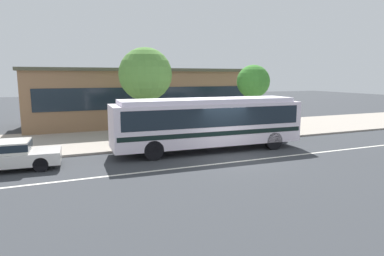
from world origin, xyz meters
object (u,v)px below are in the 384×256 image
at_px(pedestrian_walking_along_curb, 212,122).
at_px(street_tree_near_stop, 145,75).
at_px(sedan_behind_bus, 1,154).
at_px(bus_stop_sign, 258,115).
at_px(street_tree_mid_block, 253,82).
at_px(pedestrian_waiting_near_sign, 168,126).
at_px(pedestrian_standing_by_tree, 192,127).
at_px(transit_bus, 208,121).

height_order(pedestrian_walking_along_curb, street_tree_near_stop, street_tree_near_stop).
xyz_separation_m(sedan_behind_bus, pedestrian_walking_along_curb, (11.74, 2.88, 0.41)).
relative_size(bus_stop_sign, street_tree_mid_block, 0.48).
distance_m(pedestrian_waiting_near_sign, pedestrian_walking_along_curb, 3.04).
relative_size(pedestrian_standing_by_tree, street_tree_mid_block, 0.33).
bearing_deg(bus_stop_sign, sedan_behind_bus, -172.35).
distance_m(transit_bus, bus_stop_sign, 4.86).
height_order(transit_bus, sedan_behind_bus, transit_bus).
height_order(transit_bus, street_tree_near_stop, street_tree_near_stop).
distance_m(pedestrian_walking_along_curb, bus_stop_sign, 3.06).
relative_size(pedestrian_waiting_near_sign, street_tree_mid_block, 0.35).
xyz_separation_m(pedestrian_walking_along_curb, pedestrian_standing_by_tree, (-1.76, -0.81, -0.08)).
relative_size(transit_bus, pedestrian_standing_by_tree, 6.63).
xyz_separation_m(sedan_behind_bus, street_tree_mid_block, (15.81, 4.45, 2.95)).
bearing_deg(pedestrian_walking_along_curb, transit_bus, -119.77).
bearing_deg(pedestrian_waiting_near_sign, street_tree_mid_block, 11.97).
relative_size(transit_bus, street_tree_near_stop, 1.83).
xyz_separation_m(sedan_behind_bus, pedestrian_standing_by_tree, (9.98, 2.07, 0.33)).
xyz_separation_m(sedan_behind_bus, street_tree_near_stop, (7.82, 4.67, 3.49)).
distance_m(bus_stop_sign, street_tree_mid_block, 3.45).
height_order(pedestrian_standing_by_tree, street_tree_mid_block, street_tree_mid_block).
relative_size(pedestrian_waiting_near_sign, street_tree_near_stop, 0.29).
bearing_deg(street_tree_mid_block, bus_stop_sign, -115.40).
relative_size(sedan_behind_bus, street_tree_near_stop, 0.83).
height_order(sedan_behind_bus, street_tree_mid_block, street_tree_mid_block).
height_order(sedan_behind_bus, street_tree_near_stop, street_tree_near_stop).
xyz_separation_m(transit_bus, street_tree_mid_block, (5.66, 4.37, 1.99)).
distance_m(pedestrian_waiting_near_sign, street_tree_mid_block, 7.71).
xyz_separation_m(pedestrian_walking_along_curb, street_tree_near_stop, (-3.93, 1.80, 3.08)).
bearing_deg(sedan_behind_bus, bus_stop_sign, 7.65).
xyz_separation_m(pedestrian_walking_along_curb, bus_stop_sign, (2.88, -0.92, 0.47)).
bearing_deg(pedestrian_standing_by_tree, sedan_behind_bus, -168.30).
distance_m(sedan_behind_bus, street_tree_mid_block, 16.68).
bearing_deg(bus_stop_sign, pedestrian_walking_along_curb, 162.39).
distance_m(street_tree_near_stop, street_tree_mid_block, 8.01).
relative_size(transit_bus, pedestrian_walking_along_curb, 6.14).
bearing_deg(street_tree_mid_block, sedan_behind_bus, -164.27).
distance_m(transit_bus, pedestrian_walking_along_curb, 3.27).
bearing_deg(transit_bus, street_tree_near_stop, 116.90).
xyz_separation_m(pedestrian_standing_by_tree, street_tree_near_stop, (-2.17, 2.61, 3.16)).
bearing_deg(pedestrian_standing_by_tree, pedestrian_walking_along_curb, 24.73).
bearing_deg(street_tree_near_stop, sedan_behind_bus, -149.11).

